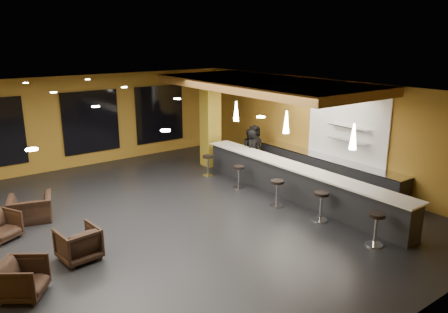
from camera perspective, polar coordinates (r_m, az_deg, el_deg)
floor at (r=12.54m, az=-6.04°, el=-7.92°), size 12.00×13.00×0.10m
ceiling at (r=11.59m, az=-6.54°, el=8.65°), size 12.00×13.00×0.10m
wall_back at (r=17.77m, az=-17.12°, el=4.55°), size 12.00×0.10×3.50m
wall_front at (r=7.42m, az=20.94°, el=-10.83°), size 12.00×0.10×3.50m
wall_right at (r=15.78m, az=13.02°, el=3.53°), size 0.10×13.00×3.50m
wood_soffit at (r=14.77m, az=5.14°, el=9.39°), size 3.60×8.00×0.28m
window_center at (r=17.68m, az=-16.99°, el=4.34°), size 2.20×0.06×2.40m
window_right at (r=18.88m, az=-8.40°, el=5.52°), size 2.20×0.06×2.40m
tile_backsplash at (r=15.05m, az=15.73°, el=3.75°), size 0.06×3.20×2.40m
bar_counter at (r=13.73m, az=9.32°, el=-3.46°), size 0.60×8.00×1.00m
bar_top at (r=13.57m, az=9.41°, el=-1.36°), size 0.78×8.10×0.05m
prep_counter at (r=15.50m, az=13.16°, el=-1.74°), size 0.70×6.00×0.86m
prep_top at (r=15.37m, az=13.26°, el=-0.12°), size 0.72×6.00×0.03m
wall_shelf_lower at (r=14.91m, az=15.89°, el=2.05°), size 0.30×1.50×0.03m
wall_shelf_upper at (r=14.81m, az=16.02°, el=3.74°), size 0.30×1.50×0.03m
column at (r=16.81m, az=-1.80°, el=4.64°), size 0.60×0.60×3.50m
pendant_0 at (r=12.00m, az=16.55°, el=2.51°), size 0.20×0.20×0.70m
pendant_1 at (r=13.60m, az=8.14°, el=4.47°), size 0.20×0.20×0.70m
pendant_2 at (r=15.44m, az=1.60°, el=5.93°), size 0.20×0.20×0.70m
staff_a at (r=15.80m, az=3.81°, el=0.48°), size 0.70×0.56×1.66m
staff_b at (r=16.43m, az=3.51°, el=0.91°), size 0.88×0.76×1.57m
staff_c at (r=16.92m, az=3.96°, el=1.42°), size 0.89×0.67×1.62m
armchair_a at (r=9.58m, az=-24.82°, el=-14.33°), size 1.14×1.13×0.75m
armchair_b at (r=10.54m, az=-18.49°, el=-10.76°), size 0.92×0.94×0.78m
armchair_c at (r=12.26m, az=-27.19°, el=-8.13°), size 1.05×1.06×0.72m
armchair_d at (r=13.09m, az=-23.95°, el=-6.26°), size 1.33×1.24×0.72m
bar_stool_0 at (r=11.20m, az=19.24°, el=-8.44°), size 0.42×0.42×0.83m
bar_stool_1 at (r=12.22m, az=12.56°, el=-5.89°), size 0.42×0.42×0.83m
bar_stool_2 at (r=13.02m, az=6.94°, el=-4.34°), size 0.41×0.41×0.81m
bar_stool_3 at (r=14.49m, az=1.95°, el=-2.29°), size 0.39×0.39×0.77m
bar_stool_4 at (r=15.72m, az=-2.12°, el=-0.85°), size 0.39×0.39×0.77m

